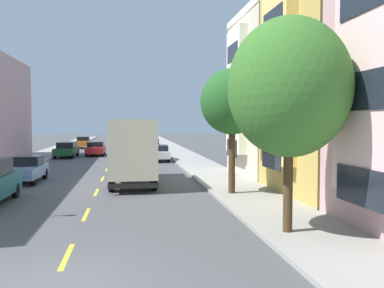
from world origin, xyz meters
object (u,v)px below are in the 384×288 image
at_px(parked_wagon_navy, 151,144).
at_px(parked_wagon_forest, 67,149).
at_px(delivery_box_truck, 132,148).
at_px(parked_hatchback_sky, 26,169).
at_px(parked_sedan_white, 158,153).
at_px(parked_hatchback_orange, 83,142).
at_px(street_tree_nearest, 289,88).
at_px(street_tree_second, 232,102).
at_px(moving_red_sedan, 96,148).

height_order(parked_wagon_navy, parked_wagon_forest, same).
relative_size(delivery_box_truck, parked_wagon_forest, 1.59).
bearing_deg(parked_wagon_navy, parked_hatchback_sky, -108.70).
xyz_separation_m(parked_sedan_white, parked_hatchback_orange, (-8.63, 19.86, 0.01)).
height_order(delivery_box_truck, parked_hatchback_sky, delivery_box_truck).
height_order(parked_hatchback_sky, parked_wagon_navy, same).
bearing_deg(parked_wagon_forest, street_tree_nearest, -70.34).
bearing_deg(street_tree_second, parked_wagon_navy, 93.93).
relative_size(parked_sedan_white, parked_wagon_forest, 0.96).
xyz_separation_m(street_tree_second, parked_hatchback_orange, (-10.82, 37.99, -3.65)).
xyz_separation_m(street_tree_nearest, parked_wagon_navy, (-2.15, 38.38, -3.72)).
relative_size(parked_hatchback_sky, parked_hatchback_orange, 1.01).
xyz_separation_m(parked_wagon_navy, moving_red_sedan, (-6.05, -6.24, -0.05)).
bearing_deg(moving_red_sedan, street_tree_second, -71.91).
bearing_deg(street_tree_second, delivery_box_truck, 136.51).
xyz_separation_m(street_tree_second, parked_sedan_white, (-2.19, 18.13, -3.66)).
bearing_deg(street_tree_nearest, parked_hatchback_sky, 129.00).
xyz_separation_m(delivery_box_truck, parked_wagon_forest, (-6.25, 18.96, -1.21)).
height_order(parked_hatchback_orange, parked_wagon_navy, same).
distance_m(delivery_box_truck, parked_wagon_navy, 27.12).
bearing_deg(delivery_box_truck, parked_wagon_navy, 84.82).
relative_size(street_tree_second, parked_hatchback_sky, 1.44).
xyz_separation_m(parked_hatchback_sky, parked_wagon_forest, (-0.17, 17.17, 0.05)).
relative_size(parked_hatchback_sky, parked_sedan_white, 0.89).
relative_size(parked_sedan_white, moving_red_sedan, 1.01).
bearing_deg(street_tree_nearest, moving_red_sedan, 104.31).
xyz_separation_m(street_tree_second, parked_hatchback_sky, (-10.68, 6.15, -3.65)).
bearing_deg(parked_hatchback_sky, delivery_box_truck, -16.42).
bearing_deg(parked_wagon_navy, street_tree_nearest, -86.79).
height_order(street_tree_second, parked_hatchback_orange, street_tree_second).
xyz_separation_m(street_tree_nearest, parked_hatchback_sky, (-10.68, 13.19, -3.76)).
bearing_deg(parked_hatchback_orange, street_tree_second, -74.11).
bearing_deg(moving_red_sedan, parked_wagon_navy, 45.89).
distance_m(parked_hatchback_sky, parked_hatchback_orange, 31.84).
height_order(parked_hatchback_sky, moving_red_sedan, parked_hatchback_sky).
xyz_separation_m(parked_hatchback_orange, moving_red_sedan, (2.62, -12.88, -0.01)).
bearing_deg(parked_hatchback_sky, parked_sedan_white, 54.66).
relative_size(parked_wagon_forest, moving_red_sedan, 1.05).
bearing_deg(street_tree_second, parked_sedan_white, 96.87).
distance_m(street_tree_second, delivery_box_truck, 6.78).
xyz_separation_m(delivery_box_truck, parked_hatchback_orange, (-6.22, 33.63, -1.25)).
bearing_deg(parked_wagon_navy, parked_wagon_forest, -137.32).
bearing_deg(parked_hatchback_sky, parked_hatchback_orange, 90.25).
relative_size(street_tree_nearest, delivery_box_truck, 0.86).
bearing_deg(parked_hatchback_orange, moving_red_sedan, -78.52).
distance_m(street_tree_second, parked_hatchback_orange, 39.67).
relative_size(street_tree_nearest, moving_red_sedan, 1.45).
distance_m(parked_hatchback_sky, parked_wagon_forest, 17.17).
height_order(parked_hatchback_orange, parked_wagon_forest, same).
bearing_deg(street_tree_nearest, delivery_box_truck, 111.98).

